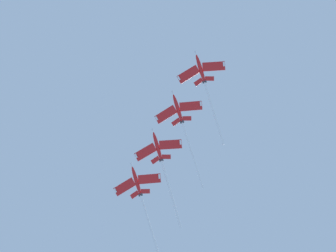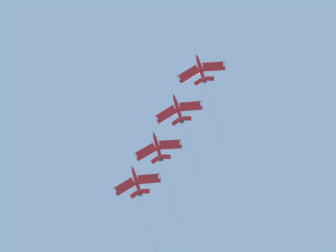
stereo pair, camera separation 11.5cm
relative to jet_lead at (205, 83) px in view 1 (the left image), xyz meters
The scene contains 4 objects.
jet_lead is the anchor object (origin of this frame).
jet_second 17.52m from the jet_lead, 135.44° to the left, with size 20.02×37.43×18.08m.
jet_third 36.78m from the jet_lead, 130.88° to the left, with size 20.06×37.55×18.03m.
jet_fourth 51.00m from the jet_lead, 134.21° to the left, with size 20.01×35.05×16.83m.
Camera 1 is at (-6.17, -12.76, 1.75)m, focal length 47.10 mm.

